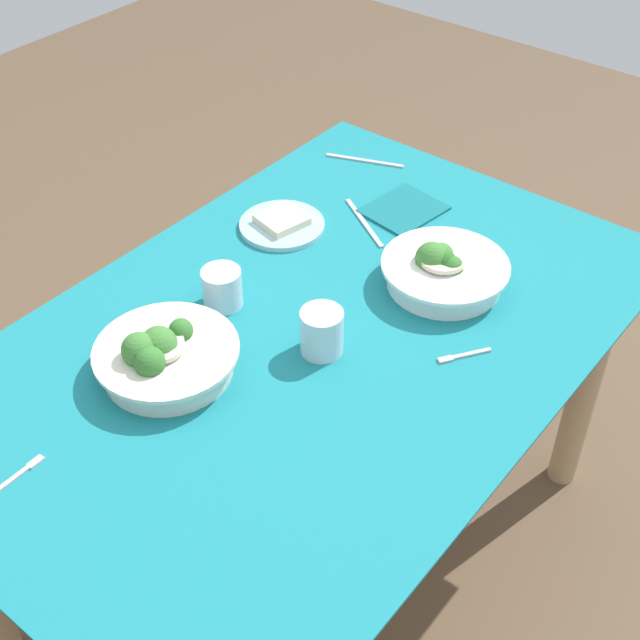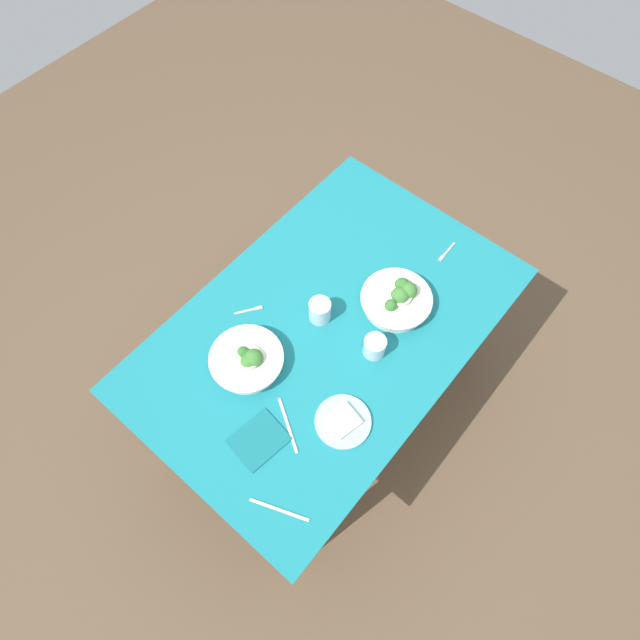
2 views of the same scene
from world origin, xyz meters
name	(u,v)px [view 1 (image 1 of 2)]	position (x,y,z in m)	size (l,w,h in m)	color
ground_plane	(310,555)	(0.00, 0.00, 0.00)	(6.00, 6.00, 0.00)	brown
dining_table	(308,376)	(0.00, 0.00, 0.61)	(1.42, 0.92, 0.71)	#197A84
broccoli_bowl_far	(164,357)	(-0.23, 0.13, 0.75)	(0.26, 0.26, 0.10)	silver
broccoli_bowl_near	(443,271)	(0.29, -0.11, 0.75)	(0.26, 0.26, 0.09)	white
bread_side_plate	(282,224)	(0.24, 0.27, 0.72)	(0.19, 0.19, 0.03)	#99C6D1
water_glass_center	(222,288)	(-0.03, 0.19, 0.75)	(0.08, 0.08, 0.08)	silver
water_glass_side	(322,332)	(-0.01, -0.05, 0.76)	(0.08, 0.08, 0.09)	silver
fork_by_far_bowl	(18,475)	(-0.55, 0.15, 0.71)	(0.11, 0.01, 0.00)	#B7B7BC
fork_by_near_bowl	(462,356)	(0.13, -0.26, 0.71)	(0.09, 0.07, 0.00)	#B7B7BC
table_knife_left	(365,161)	(0.58, 0.29, 0.71)	(0.19, 0.01, 0.00)	#B7B7BC
table_knife_right	(364,223)	(0.37, 0.14, 0.71)	(0.20, 0.01, 0.00)	#B7B7BC
napkin_folded_upper	(404,210)	(0.46, 0.10, 0.71)	(0.17, 0.14, 0.01)	#156870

